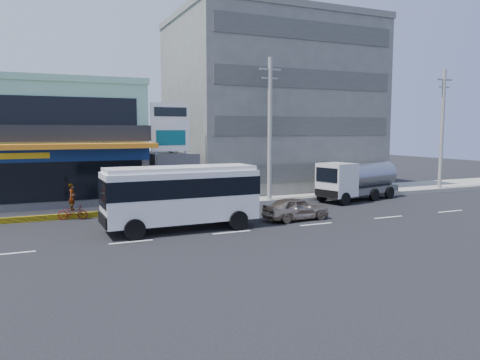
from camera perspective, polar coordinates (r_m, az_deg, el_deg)
name	(u,v)px	position (r m, az deg, el deg)	size (l,w,h in m)	color
ground	(232,232)	(23.54, -1.03, -6.40)	(120.00, 120.00, 0.00)	black
sidewalk	(244,198)	(34.06, 0.47, -2.26)	(70.00, 5.00, 0.30)	gray
shop_building	(47,146)	(35.13, -22.48, 3.84)	(12.40, 11.70, 8.00)	#3F3F43
concrete_building	(270,108)	(40.88, 3.69, 8.74)	(16.00, 12.00, 14.00)	gray
gap_structure	(167,176)	(34.52, -8.85, 0.45)	(3.00, 6.00, 3.50)	#3F3F43
satellite_dish	(171,152)	(33.42, -8.45, 3.42)	(1.50, 1.50, 0.15)	slate
billboard	(170,133)	(31.52, -8.48, 5.72)	(2.60, 0.18, 6.90)	gray
utility_pole_near	(270,129)	(32.25, 3.66, 6.17)	(1.60, 0.30, 10.00)	#999993
utility_pole_far	(442,130)	(42.14, 23.41, 5.66)	(1.60, 0.30, 10.00)	#999993
minibus	(181,192)	(23.96, -7.21, -1.50)	(7.82, 2.82, 3.26)	white
sedan	(296,209)	(26.79, 6.83, -3.47)	(1.56, 3.89, 1.32)	#A08D7A
tanker_truck	(356,180)	(35.04, 14.01, 0.03)	(7.43, 3.80, 2.81)	silver
motorcycle_rider	(73,208)	(28.37, -19.74, -3.21)	(1.71, 0.95, 2.07)	#5D0D0D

